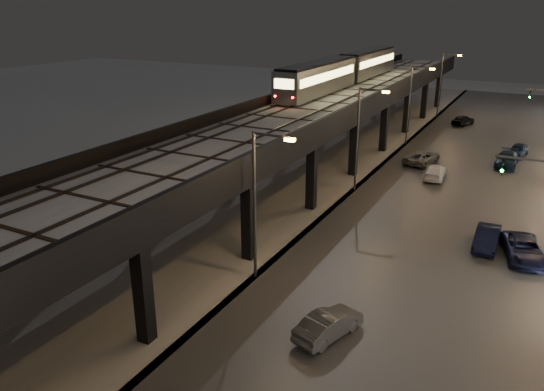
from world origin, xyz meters
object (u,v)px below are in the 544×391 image
at_px(car_mid_silver, 422,158).
at_px(car_mid_dark, 435,172).
at_px(car_onc_dark, 524,250).
at_px(car_onc_white, 507,160).
at_px(subway_train, 346,69).
at_px(car_near_white, 329,325).
at_px(car_onc_red, 518,151).
at_px(car_onc_silver, 487,239).
at_px(car_far_white, 463,120).

distance_m(car_mid_silver, car_mid_dark, 4.79).
height_order(car_mid_dark, car_onc_dark, car_onc_dark).
bearing_deg(car_onc_white, subway_train, 167.70).
bearing_deg(car_near_white, car_onc_red, -80.56).
bearing_deg(car_onc_silver, car_mid_silver, 114.63).
bearing_deg(car_mid_silver, car_onc_silver, 126.72).
distance_m(car_mid_dark, car_onc_red, 13.43).
bearing_deg(car_mid_silver, car_mid_dark, 128.78).
bearing_deg(car_onc_silver, car_far_white, 100.67).
bearing_deg(car_onc_dark, car_onc_silver, 147.29).
xyz_separation_m(car_mid_silver, car_far_white, (0.78, 21.10, 0.01)).
distance_m(car_far_white, car_onc_red, 15.59).
height_order(car_onc_silver, car_onc_red, car_onc_silver).
relative_size(subway_train, car_near_white, 8.27).
bearing_deg(car_onc_white, car_near_white, -97.68).
height_order(car_far_white, car_onc_silver, car_far_white).
distance_m(car_near_white, car_onc_silver, 15.46).
relative_size(car_near_white, car_onc_dark, 0.81).
height_order(car_near_white, car_mid_dark, car_near_white).
xyz_separation_m(subway_train, car_onc_silver, (19.62, -25.30, -7.53)).
relative_size(subway_train, car_onc_red, 8.26).
bearing_deg(car_near_white, car_mid_silver, -67.50).
height_order(car_near_white, car_far_white, car_far_white).
distance_m(car_mid_dark, car_onc_silver, 15.02).
relative_size(car_mid_dark, car_onc_red, 1.13).
height_order(car_mid_silver, car_onc_red, car_mid_silver).
relative_size(car_mid_silver, car_far_white, 1.21).
distance_m(car_onc_silver, car_onc_white, 20.98).
xyz_separation_m(car_near_white, car_onc_silver, (5.65, 14.39, 0.03)).
height_order(subway_train, car_near_white, subway_train).
relative_size(car_onc_silver, car_onc_dark, 0.85).
distance_m(car_onc_silver, car_onc_dark, 2.45).
height_order(subway_train, car_onc_white, subway_train).
bearing_deg(car_onc_dark, subway_train, 115.73).
bearing_deg(car_near_white, car_onc_silver, -93.70).
height_order(subway_train, car_mid_dark, subway_train).
bearing_deg(car_mid_dark, subway_train, -44.42).
height_order(subway_train, car_onc_dark, subway_train).
bearing_deg(car_far_white, car_mid_silver, 105.72).
relative_size(car_mid_dark, car_onc_white, 0.93).
bearing_deg(car_mid_dark, car_mid_silver, -66.61).
bearing_deg(car_onc_white, car_mid_silver, -158.33).
bearing_deg(car_onc_red, subway_train, -171.25).
bearing_deg(car_onc_silver, subway_train, 127.49).
distance_m(car_near_white, car_far_white, 53.48).
bearing_deg(car_onc_red, car_mid_silver, -130.27).
relative_size(subway_train, car_onc_dark, 6.72).
height_order(car_far_white, car_onc_dark, car_far_white).
bearing_deg(car_onc_dark, car_near_white, -134.70).
distance_m(subway_train, car_mid_silver, 15.42).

